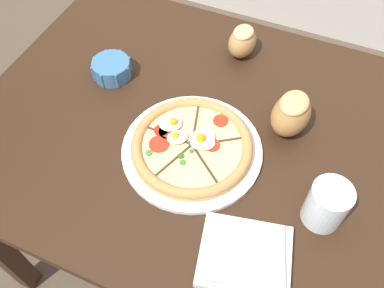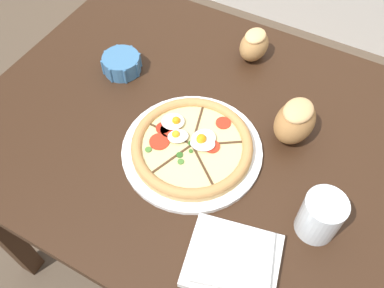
{
  "view_description": "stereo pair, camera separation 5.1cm",
  "coord_description": "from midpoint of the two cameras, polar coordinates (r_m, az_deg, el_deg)",
  "views": [
    {
      "loc": [
        0.16,
        -0.57,
        1.53
      ],
      "look_at": [
        -0.05,
        -0.08,
        0.78
      ],
      "focal_mm": 38.0,
      "sensor_mm": 36.0,
      "label": 1
    },
    {
      "loc": [
        0.21,
        -0.55,
        1.53
      ],
      "look_at": [
        -0.05,
        -0.08,
        0.78
      ],
      "focal_mm": 38.0,
      "sensor_mm": 36.0,
      "label": 2
    }
  ],
  "objects": [
    {
      "name": "dining_table",
      "position": [
        1.07,
        2.93,
        -2.05
      ],
      "size": [
        1.26,
        0.86,
        0.75
      ],
      "color": "#331E11",
      "rests_on": "ground_plane"
    },
    {
      "name": "bread_piece_mid",
      "position": [
        1.15,
        5.8,
        14.16
      ],
      "size": [
        0.08,
        0.1,
        0.09
      ],
      "rotation": [
        0.0,
        0.0,
        1.46
      ],
      "color": "#B27F47",
      "rests_on": "dining_table"
    },
    {
      "name": "ramekin_bowl",
      "position": [
        1.12,
        -12.5,
        10.29
      ],
      "size": [
        0.11,
        0.11,
        0.05
      ],
      "color": "teal",
      "rests_on": "dining_table"
    },
    {
      "name": "water_glass",
      "position": [
        0.86,
        16.68,
        -8.42
      ],
      "size": [
        0.08,
        0.08,
        0.11
      ],
      "color": "white",
      "rests_on": "dining_table"
    },
    {
      "name": "ground_plane",
      "position": [
        1.64,
        1.97,
        -14.48
      ],
      "size": [
        12.0,
        12.0,
        0.0
      ],
      "primitive_type": "plane",
      "color": "brown"
    },
    {
      "name": "bread_piece_near",
      "position": [
        0.97,
        12.34,
        4.2
      ],
      "size": [
        0.11,
        0.13,
        0.11
      ],
      "rotation": [
        0.0,
        0.0,
        1.39
      ],
      "color": "#A3703D",
      "rests_on": "dining_table"
    },
    {
      "name": "napkin_folded",
      "position": [
        0.82,
        5.67,
        -15.33
      ],
      "size": [
        0.21,
        0.19,
        0.04
      ],
      "rotation": [
        0.0,
        0.0,
        0.21
      ],
      "color": "white",
      "rests_on": "dining_table"
    },
    {
      "name": "pizza",
      "position": [
        0.94,
        -1.57,
        -0.4
      ],
      "size": [
        0.33,
        0.33,
        0.05
      ],
      "color": "white",
      "rests_on": "dining_table"
    }
  ]
}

